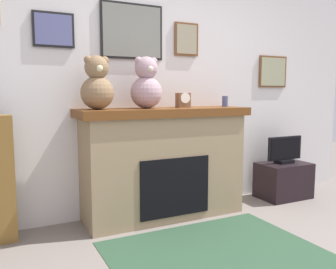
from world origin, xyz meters
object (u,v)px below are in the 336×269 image
Objects in this scene: tv_stand at (283,180)px; television at (285,151)px; fireplace at (164,162)px; teddy_bear_brown at (97,85)px; mantel_clock at (183,100)px; teddy_bear_cream at (146,85)px; candle_jar at (225,101)px.

television is (0.00, -0.00, 0.35)m from tv_stand.
fireplace is 3.59× the size of teddy_bear_brown.
tv_stand is 1.65m from mantel_clock.
teddy_bear_brown reaches higher than fireplace.
teddy_bear_cream is at bearing 178.86° from tv_stand.
teddy_bear_cream is (0.47, -0.00, 0.00)m from teddy_bear_brown.
teddy_bear_brown reaches higher than mantel_clock.
tv_stand is 5.18× the size of candle_jar.
candle_jar is at bearing 0.20° from mantel_clock.
teddy_bear_cream reaches higher than teddy_bear_brown.
television is 1.02× the size of teddy_bear_brown.
teddy_bear_cream reaches higher than fireplace.
teddy_bear_brown reaches higher than television.
fireplace is 14.91× the size of candle_jar.
candle_jar is 0.24× the size of teddy_bear_cream.
tv_stand is at bearing -2.41° from candle_jar.
teddy_bear_brown is at bearing -178.42° from fireplace.
teddy_bear_brown is at bearing 180.00° from teddy_bear_cream.
fireplace is at bearing 178.04° from tv_stand.
candle_jar is (0.71, -0.02, 0.60)m from fireplace.
candle_jar is 1.38m from teddy_bear_brown.
television is at bearing -0.93° from teddy_bear_brown.
mantel_clock reaches higher than candle_jar.
teddy_bear_cream is (-0.40, 0.00, 0.14)m from mantel_clock.
fireplace reaches higher than television.
teddy_bear_brown reaches higher than candle_jar.
candle_jar is 0.51m from mantel_clock.
fireplace is 3.51× the size of television.
fireplace is 1.55m from television.
candle_jar reaches higher than television.
mantel_clock is (0.20, -0.02, 0.61)m from fireplace.
tv_stand is 4.00× the size of mantel_clock.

